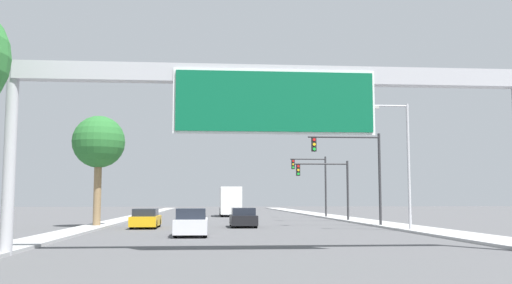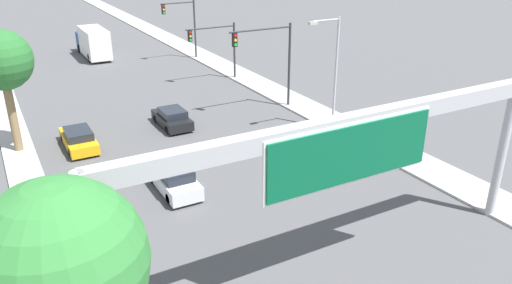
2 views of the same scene
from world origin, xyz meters
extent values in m
cube|color=#ACACAC|center=(11.25, 60.00, 0.07)|extent=(3.00, 120.00, 0.15)
cube|color=#ACACAC|center=(-10.75, 60.00, 0.07)|extent=(2.00, 120.00, 0.15)
cylinder|color=#B2B2B7|center=(-9.95, 18.00, 3.64)|extent=(0.46, 0.46, 7.27)
cube|color=#B2B2B7|center=(0.00, 18.00, 6.92)|extent=(19.90, 0.60, 0.70)
cube|color=white|center=(0.00, 17.70, 5.81)|extent=(7.83, 0.08, 2.53)
cube|color=#0A5B38|center=(0.00, 17.65, 5.81)|extent=(7.63, 0.16, 2.33)
cube|color=silver|center=(-3.50, 28.54, 0.57)|extent=(1.81, 4.47, 0.78)
cube|color=#1E232D|center=(-3.50, 28.31, 1.25)|extent=(1.60, 2.32, 0.59)
cylinder|color=black|center=(-4.30, 29.92, 0.32)|extent=(0.22, 0.64, 0.64)
cylinder|color=black|center=(-2.70, 29.92, 0.32)|extent=(0.22, 0.64, 0.64)
cylinder|color=black|center=(-4.30, 27.15, 0.32)|extent=(0.22, 0.64, 0.64)
cylinder|color=black|center=(-2.70, 27.15, 0.32)|extent=(0.22, 0.64, 0.64)
cube|color=gold|center=(-7.00, 37.54, 0.52)|extent=(1.83, 4.67, 0.68)
cube|color=#1E232D|center=(-7.00, 37.30, 1.12)|extent=(1.61, 2.43, 0.52)
cylinder|color=black|center=(-7.81, 38.98, 0.32)|extent=(0.22, 0.64, 0.64)
cylinder|color=black|center=(-6.19, 38.98, 0.32)|extent=(0.22, 0.64, 0.64)
cylinder|color=black|center=(-7.81, 36.09, 0.32)|extent=(0.22, 0.64, 0.64)
cylinder|color=black|center=(-6.19, 36.09, 0.32)|extent=(0.22, 0.64, 0.64)
cube|color=black|center=(0.00, 38.30, 0.53)|extent=(1.88, 4.24, 0.70)
cube|color=#1E232D|center=(0.00, 38.08, 1.15)|extent=(1.65, 2.21, 0.54)
cylinder|color=black|center=(-0.83, 39.61, 0.32)|extent=(0.22, 0.64, 0.64)
cylinder|color=black|center=(0.83, 39.61, 0.32)|extent=(0.22, 0.64, 0.64)
cylinder|color=black|center=(-0.83, 36.98, 0.32)|extent=(0.22, 0.64, 0.64)
cylinder|color=black|center=(0.83, 36.98, 0.32)|extent=(0.22, 0.64, 0.64)
cube|color=navy|center=(0.00, 67.89, 1.33)|extent=(2.22, 2.42, 2.05)
cube|color=silver|center=(0.00, 63.56, 1.88)|extent=(2.41, 6.23, 3.16)
cylinder|color=black|center=(-1.07, 67.77, 0.50)|extent=(0.28, 1.00, 1.00)
cylinder|color=black|center=(1.07, 67.77, 0.50)|extent=(0.28, 1.00, 1.00)
cylinder|color=black|center=(-1.07, 62.00, 0.50)|extent=(0.28, 1.00, 1.00)
cylinder|color=black|center=(1.07, 62.00, 0.50)|extent=(0.28, 1.00, 1.00)
cylinder|color=#2D2D30|center=(10.25, 38.00, 3.50)|extent=(0.20, 0.20, 6.99)
cylinder|color=#2D2D30|center=(7.54, 38.00, 6.69)|extent=(5.42, 0.14, 0.14)
cube|color=black|center=(5.27, 38.00, 6.12)|extent=(0.35, 0.28, 1.05)
cylinder|color=red|center=(5.27, 37.84, 6.47)|extent=(0.22, 0.04, 0.22)
cylinder|color=yellow|center=(5.27, 37.84, 6.12)|extent=(0.22, 0.04, 0.22)
cylinder|color=green|center=(5.27, 37.84, 5.77)|extent=(0.22, 0.04, 0.22)
cylinder|color=#2D2D30|center=(10.25, 48.00, 2.79)|extent=(0.20, 0.20, 5.58)
cylinder|color=#2D2D30|center=(7.74, 48.00, 5.28)|extent=(5.02, 0.14, 0.14)
cube|color=black|center=(5.63, 48.00, 4.70)|extent=(0.35, 0.28, 1.05)
cylinder|color=red|center=(5.63, 47.84, 5.05)|extent=(0.22, 0.04, 0.22)
cylinder|color=yellow|center=(5.63, 47.84, 4.70)|extent=(0.22, 0.04, 0.22)
cylinder|color=green|center=(5.63, 47.84, 4.35)|extent=(0.22, 0.04, 0.22)
cylinder|color=#2D2D30|center=(10.25, 58.00, 3.36)|extent=(0.20, 0.20, 6.72)
cylinder|color=#2D2D30|center=(8.29, 58.00, 6.42)|extent=(3.92, 0.14, 0.14)
cube|color=black|center=(6.64, 58.00, 5.84)|extent=(0.35, 0.28, 1.05)
cylinder|color=red|center=(6.64, 57.84, 6.19)|extent=(0.22, 0.04, 0.22)
cylinder|color=yellow|center=(6.64, 57.84, 5.84)|extent=(0.22, 0.04, 0.22)
cylinder|color=green|center=(6.64, 57.84, 5.49)|extent=(0.22, 0.04, 0.22)
cylinder|color=#8C704C|center=(-10.68, 38.78, 3.14)|extent=(0.55, 0.55, 6.27)
sphere|color=#286B2D|center=(-10.68, 38.78, 6.27)|extent=(3.85, 3.85, 3.85)
cylinder|color=#B2B2B7|center=(10.35, 31.99, 4.13)|extent=(0.18, 0.18, 8.26)
cylinder|color=#B2B2B7|center=(9.24, 31.99, 8.11)|extent=(2.21, 0.12, 0.12)
cube|color=#B2B2A8|center=(8.14, 31.99, 8.01)|extent=(0.60, 0.28, 0.20)
camera|label=1|loc=(-2.51, -3.89, 2.08)|focal=40.00mm
camera|label=2|loc=(-11.71, 4.23, 13.63)|focal=35.00mm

